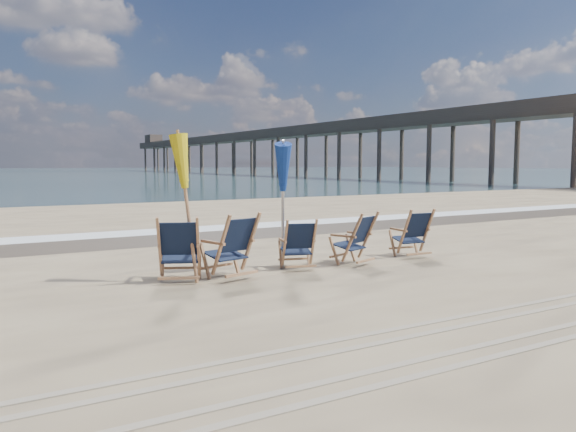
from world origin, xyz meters
The scene contains 11 objects.
surf_foam centered at (0.00, 8.30, 0.00)m, with size 200.00×1.40×0.01m, color silver.
wet_sand_strip centered at (0.00, 6.80, 0.00)m, with size 200.00×2.60×0.00m, color #42362A.
tire_tracks centered at (0.00, -2.80, 0.01)m, with size 80.00×1.30×0.01m, color gray, non-canonical shape.
beach_chair_0 centered at (-2.16, 1.32, 0.54)m, with size 0.69×0.78×1.08m, color black, non-canonical shape.
beach_chair_1 centered at (-1.23, 1.32, 0.55)m, with size 0.71×0.80×1.11m, color black, non-canonical shape.
beach_chair_2 centered at (0.02, 1.33, 0.47)m, with size 0.60×0.67×0.94m, color black, non-canonical shape.
beach_chair_3 centered at (1.29, 1.38, 0.50)m, with size 0.64×0.72×1.00m, color black, non-canonical shape.
beach_chair_4 centered at (2.78, 1.36, 0.50)m, with size 0.64×0.72×1.00m, color black, non-canonical shape.
umbrella_yellow centered at (-2.27, 1.42, 1.81)m, with size 0.30×0.30×2.35m.
umbrella_blue centered at (-0.40, 1.70, 1.80)m, with size 0.30×0.30×2.33m.
fishing_pier centered at (38.00, 74.00, 4.65)m, with size 4.40×140.00×9.30m, color #4B3E36, non-canonical shape.
Camera 1 is at (-5.33, -7.02, 1.90)m, focal length 35.00 mm.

